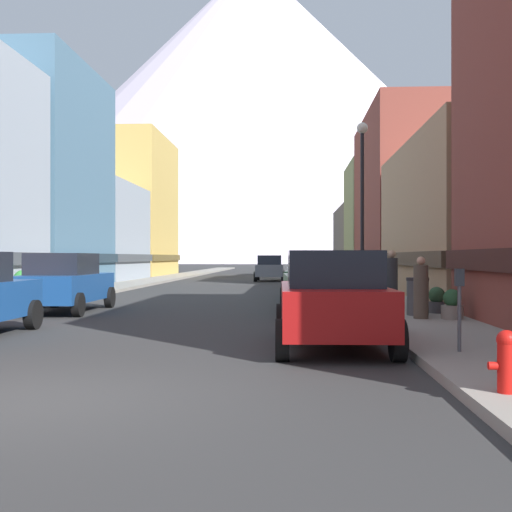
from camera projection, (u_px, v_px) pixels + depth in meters
ground_plane at (27, 401)px, 7.42m from camera, size 400.00×400.00×0.00m
sidewalk_left at (151, 281)px, 42.70m from camera, size 2.50×100.00×0.15m
sidewalk_right at (340, 281)px, 42.03m from camera, size 2.50×100.00×0.15m
storefront_left_2 at (10, 181)px, 33.94m from camera, size 8.85×9.94×11.70m
storefront_left_3 at (68, 235)px, 43.82m from camera, size 9.55×9.52×6.60m
storefront_left_4 at (117, 209)px, 54.87m from camera, size 8.85×11.62×11.82m
storefront_right_2 at (420, 203)px, 38.43m from camera, size 6.78×13.11×10.15m
storefront_right_3 at (411, 223)px, 49.55m from camera, size 9.97×8.41×8.84m
storefront_right_4 at (390, 243)px, 60.49m from camera, size 10.05×13.33×6.28m
car_left_1 at (65, 282)px, 19.47m from camera, size 2.12×4.43×1.78m
car_right_0 at (332, 299)px, 11.84m from camera, size 2.13×4.43×1.78m
car_right_1 at (316, 283)px, 18.96m from camera, size 2.21×4.47×1.78m
car_right_2 at (310, 277)px, 25.06m from camera, size 2.23×4.47×1.78m
car_right_3 at (306, 272)px, 31.88m from camera, size 2.10×4.42×1.78m
car_driving_0 at (270, 268)px, 44.69m from camera, size 2.06×4.40×1.78m
fire_hydrant_near at (506, 359)px, 7.17m from camera, size 0.40×0.22×0.70m
parking_meter_near at (459, 298)px, 10.32m from camera, size 0.14×0.10×1.33m
trash_bin_right at (418, 296)px, 16.75m from camera, size 0.59×0.59×0.98m
potted_plant_0 at (437, 300)px, 17.44m from camera, size 0.45×0.45×0.71m
potted_plant_1 at (452, 305)px, 15.75m from camera, size 0.54×0.54×0.73m
potted_plant_2 at (23, 282)px, 24.14m from camera, size 0.73×0.73×1.03m
pedestrian_0 at (421, 290)px, 15.84m from camera, size 0.36×0.36×1.53m
pedestrian_1 at (392, 280)px, 20.36m from camera, size 0.36×0.36×1.73m
pedestrian_2 at (36, 278)px, 23.51m from camera, size 0.36×0.36×1.63m
streetlamp_right at (362, 185)px, 20.73m from camera, size 0.36×0.36×5.86m
mountain_backdrop at (253, 110)px, 267.80m from camera, size 237.61×237.61×125.66m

